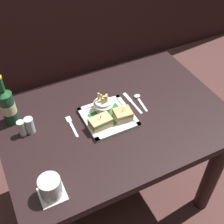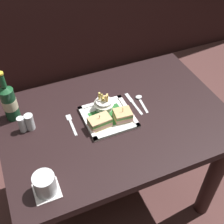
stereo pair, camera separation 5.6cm
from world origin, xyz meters
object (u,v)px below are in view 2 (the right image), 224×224
beer_bottle (9,102)px  fries_cup (104,103)px  knife (133,103)px  spoon (140,99)px  sandwich_half_right (123,115)px  pepper_shaker (30,123)px  dining_table (115,139)px  square_plate (108,117)px  water_glass (45,185)px  salt_shaker (22,125)px  sandwich_half_left (100,122)px  fork (71,123)px

beer_bottle → fries_cup: bearing=-17.5°
knife → spoon: 0.04m
sandwich_half_right → pepper_shaker: 0.43m
knife → spoon: size_ratio=1.30×
spoon → dining_table: bearing=-157.6°
knife → square_plate: bearing=-162.4°
fries_cup → beer_bottle: beer_bottle is taller
square_plate → fries_cup: size_ratio=2.32×
square_plate → pepper_shaker: bearing=167.3°
water_glass → salt_shaker: water_glass is taller
sandwich_half_left → sandwich_half_right: size_ratio=1.22×
spoon → salt_shaker: size_ratio=1.67×
water_glass → knife: water_glass is taller
square_plate → water_glass: bearing=-143.6°
fork → pepper_shaker: 0.19m
beer_bottle → water_glass: (0.05, -0.46, -0.06)m
salt_shaker → knife: bearing=-3.2°
pepper_shaker → fork: bearing=-14.3°
salt_shaker → fork: bearing=-12.0°
fork → pepper_shaker: size_ratio=1.75×
spoon → pepper_shaker: bearing=177.5°
fries_cup → pepper_shaker: fries_cup is taller
pepper_shaker → square_plate: bearing=-12.7°
water_glass → spoon: size_ratio=0.69×
fries_cup → spoon: bearing=0.3°
water_glass → dining_table: bearing=32.7°
water_glass → square_plate: bearing=36.4°
knife → pepper_shaker: size_ratio=2.12×
spoon → fries_cup: bearing=-179.7°
sandwich_half_right → salt_shaker: 0.47m
knife → sandwich_half_left: bearing=-157.6°
dining_table → salt_shaker: 0.48m
fork → salt_shaker: salt_shaker is taller
fork → knife: (0.33, 0.02, 0.00)m
knife → water_glass: bearing=-148.6°
square_plate → spoon: size_ratio=1.74×
sandwich_half_left → water_glass: water_glass is taller
fries_cup → spoon: fries_cup is taller
square_plate → fork: size_ratio=1.63×
sandwich_half_left → knife: sandwich_half_left is taller
dining_table → beer_bottle: size_ratio=4.16×
dining_table → square_plate: size_ratio=4.73×
dining_table → fork: 0.27m
beer_bottle → salt_shaker: bearing=-76.3°
fork → spoon: (0.38, 0.02, 0.00)m
salt_shaker → pepper_shaker: pepper_shaker is taller
beer_bottle → salt_shaker: 0.13m
pepper_shaker → water_glass: bearing=-92.3°
fries_cup → salt_shaker: 0.39m
sandwich_half_left → spoon: bearing=20.1°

